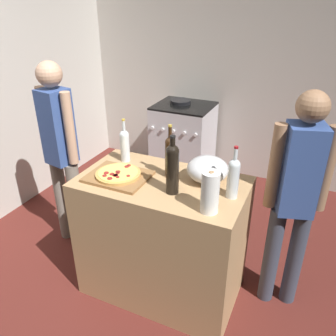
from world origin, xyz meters
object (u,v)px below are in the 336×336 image
stove (183,142)px  person_in_stripes (61,148)px  mixing_bowl (208,169)px  wine_bottle_clear (172,167)px  wine_bottle_amber (233,177)px  wine_bottle_green (125,144)px  pizza (118,174)px  paper_towel_roll (210,192)px  wine_bottle_dark (170,155)px  person_in_red (295,195)px

stove → person_in_stripes: bearing=-105.5°
mixing_bowl → stove: mixing_bowl is taller
wine_bottle_clear → wine_bottle_amber: (0.35, 0.10, -0.04)m
wine_bottle_clear → wine_bottle_green: bearing=151.3°
mixing_bowl → wine_bottle_clear: (-0.15, -0.23, 0.09)m
pizza → wine_bottle_clear: bearing=-2.9°
mixing_bowl → paper_towel_roll: paper_towel_roll is taller
stove → wine_bottle_green: bearing=-83.5°
wine_bottle_green → wine_bottle_amber: size_ratio=0.97×
wine_bottle_dark → person_in_stripes: size_ratio=0.23×
wine_bottle_green → wine_bottle_amber: (0.85, -0.17, 0.01)m
wine_bottle_clear → stove: size_ratio=0.40×
mixing_bowl → person_in_stripes: 1.27m
wine_bottle_amber → person_in_stripes: (-1.47, 0.18, -0.16)m
pizza → mixing_bowl: size_ratio=1.11×
stove → person_in_stripes: (-0.44, -1.58, 0.46)m
paper_towel_roll → person_in_red: (0.43, 0.46, -0.16)m
wine_bottle_dark → paper_towel_roll: bearing=-37.8°
wine_bottle_amber → wine_bottle_dark: bearing=169.5°
wine_bottle_amber → person_in_stripes: bearing=172.9°
wine_bottle_clear → person_in_stripes: person_in_stripes is taller
mixing_bowl → stove: size_ratio=0.29×
wine_bottle_dark → wine_bottle_amber: bearing=-10.5°
paper_towel_roll → stove: (-0.95, 1.97, -0.61)m
mixing_bowl → stove: 1.92m
wine_bottle_dark → person_in_stripes: person_in_stripes is taller
wine_bottle_clear → person_in_stripes: 1.17m
wine_bottle_green → person_in_stripes: (-0.62, 0.01, -0.15)m
wine_bottle_amber → stove: bearing=120.2°
wine_bottle_dark → stove: wine_bottle_dark is taller
wine_bottle_clear → wine_bottle_dark: wine_bottle_clear is taller
wine_bottle_amber → stove: 2.13m
wine_bottle_green → wine_bottle_amber: bearing=-11.5°
mixing_bowl → wine_bottle_clear: 0.29m
person_in_stripes → person_in_red: person_in_stripes is taller
pizza → wine_bottle_amber: (0.75, 0.08, 0.11)m
wine_bottle_amber → pizza: bearing=-173.9°
wine_bottle_dark → wine_bottle_clear: bearing=-61.7°
paper_towel_roll → wine_bottle_green: 0.86m
wine_bottle_green → person_in_red: bearing=3.9°
mixing_bowl → person_in_red: bearing=12.8°
paper_towel_roll → wine_bottle_green: (-0.77, 0.38, 0.01)m
person_in_red → wine_bottle_green: bearing=-176.1°
mixing_bowl → wine_bottle_clear: bearing=-123.1°
wine_bottle_clear → wine_bottle_dark: (-0.10, 0.18, -0.02)m
mixing_bowl → person_in_stripes: person_in_stripes is taller
mixing_bowl → wine_bottle_clear: wine_bottle_clear is taller
pizza → person_in_stripes: 0.76m
pizza → wine_bottle_dark: bearing=28.0°
wine_bottle_amber → person_in_stripes: person_in_stripes is taller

